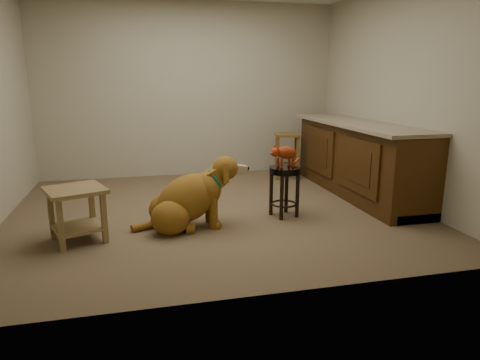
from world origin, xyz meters
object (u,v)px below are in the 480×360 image
object	(u,v)px
padded_stool	(284,182)
side_table	(76,206)
golden_retriever	(188,200)
tabby_kitten	(284,153)
wood_stool	(287,155)

from	to	relation	value
padded_stool	side_table	xyz separation A→B (m)	(-2.10, -0.25, -0.06)
side_table	golden_retriever	xyz separation A→B (m)	(1.04, 0.13, -0.05)
side_table	tabby_kitten	size ratio (longest dim) A/B	1.55
padded_stool	wood_stool	size ratio (longest dim) A/B	0.82
golden_retriever	tabby_kitten	distance (m)	1.14
wood_stool	side_table	distance (m)	3.42
padded_stool	tabby_kitten	bearing A→B (deg)	-170.30
golden_retriever	padded_stool	bearing A→B (deg)	4.93
padded_stool	tabby_kitten	xyz separation A→B (m)	(-0.01, -0.00, 0.31)
padded_stool	tabby_kitten	size ratio (longest dim) A/B	1.34
padded_stool	side_table	world-z (taller)	padded_stool
side_table	tabby_kitten	distance (m)	2.14
wood_stool	golden_retriever	size ratio (longest dim) A/B	0.55
wood_stool	golden_retriever	bearing A→B (deg)	-132.43
padded_stool	tabby_kitten	distance (m)	0.31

